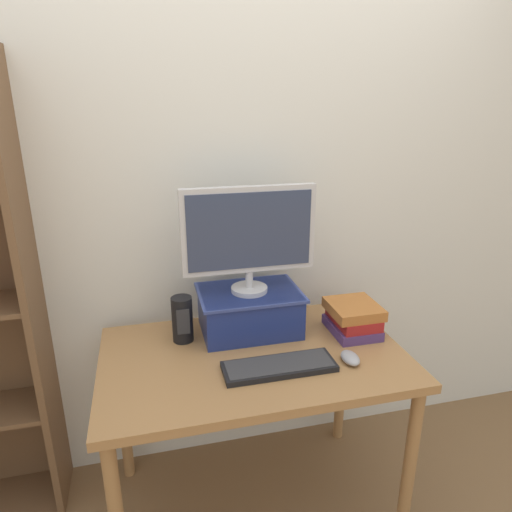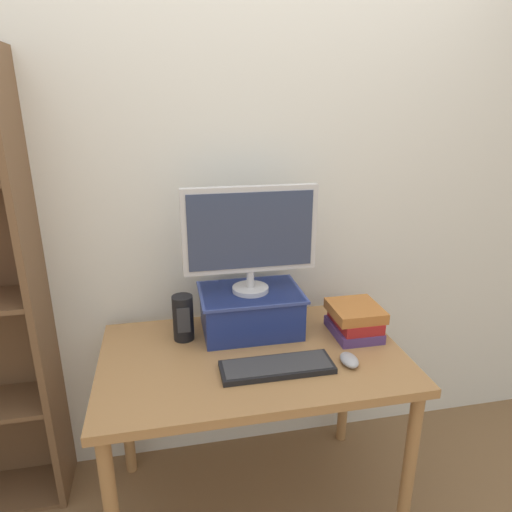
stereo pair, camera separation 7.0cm
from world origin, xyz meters
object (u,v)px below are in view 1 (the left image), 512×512
Objects in this scene: computer_mouse at (350,358)px; desk_speaker at (182,319)px; desk at (254,373)px; keyboard at (279,366)px; book_stack at (353,318)px; riser_box at (249,310)px; computer_monitor at (249,234)px.

computer_mouse is 0.54× the size of desk_speaker.
computer_mouse is (0.34, -0.15, 0.11)m from desk.
keyboard is at bearing 176.19° from computer_mouse.
book_stack is at bearing 62.85° from computer_mouse.
keyboard is 0.28m from computer_mouse.
desk is 5.12× the size of book_stack.
desk_speaker reaches higher than riser_box.
riser_box is 0.47m from computer_mouse.
desk_speaker is at bearing 136.67° from keyboard.
riser_box is at bearing 163.83° from book_stack.
computer_monitor is (0.03, 0.19, 0.53)m from desk.
riser_box is at bearing 132.31° from computer_mouse.
riser_box is at bearing 81.46° from desk.
riser_box is 0.45m from book_stack.
computer_mouse is at bearing -47.56° from computer_monitor.
riser_box reaches higher than keyboard.
computer_monitor reaches higher than riser_box.
computer_mouse reaches higher than desk.
riser_box is 0.78× the size of computer_monitor.
keyboard is 0.45m from desk_speaker.
book_stack is 0.72m from desk_speaker.
computer_monitor is at bearing 81.39° from desk.
keyboard is 0.44m from book_stack.
computer_monitor is at bearing 132.44° from computer_mouse.
book_stack reaches higher than desk.
computer_mouse is at bearing -28.32° from desk_speaker.
computer_mouse reaches higher than keyboard.
riser_box is at bearing 4.05° from desk_speaker.
computer_monitor is at bearing 96.37° from keyboard.
desk_speaker is at bearing 171.76° from book_stack.
riser_box is 4.16× the size of computer_mouse.
riser_box is 0.29m from desk_speaker.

